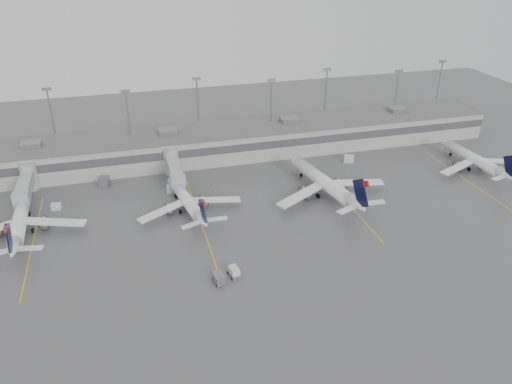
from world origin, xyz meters
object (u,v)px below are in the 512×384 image
object	(u,v)px
jet_mid_right	(326,183)
jet_far_right	(476,160)
jet_mid_left	(187,200)
baggage_tug	(234,273)
jet_far_left	(19,221)

from	to	relation	value
jet_mid_right	jet_far_right	distance (m)	44.85
jet_mid_left	baggage_tug	size ratio (longest dim) A/B	8.85
jet_mid_right	baggage_tug	bearing A→B (deg)	-148.58
jet_mid_right	jet_far_right	xyz separation A→B (m)	(44.73, 3.22, -0.49)
jet_mid_right	baggage_tug	distance (m)	38.61
jet_far_left	baggage_tug	world-z (taller)	jet_far_left
jet_mid_left	jet_mid_right	size ratio (longest dim) A/B	0.83
jet_far_left	baggage_tug	xyz separation A→B (m)	(40.21, -26.75, -2.33)
jet_mid_right	jet_far_right	bearing A→B (deg)	-6.17
jet_far_left	jet_far_right	size ratio (longest dim) A/B	1.07
jet_far_left	jet_mid_left	bearing A→B (deg)	-1.98
jet_far_right	baggage_tug	xyz separation A→B (m)	(-73.49, -28.84, -2.14)
jet_far_left	jet_mid_right	xyz separation A→B (m)	(68.97, -1.12, 0.29)
jet_far_left	jet_mid_right	distance (m)	68.98
jet_mid_left	jet_far_right	xyz separation A→B (m)	(78.19, 1.98, 0.09)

